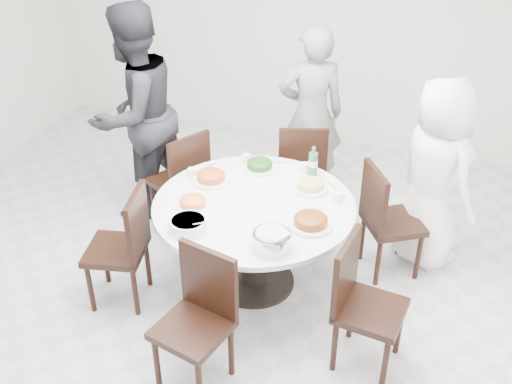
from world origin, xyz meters
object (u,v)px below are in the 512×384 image
(dining_table, at_px, (254,244))
(diner_middle, at_px, (311,115))
(chair_n, at_px, (301,167))
(soup_bowl, at_px, (188,225))
(chair_nw, at_px, (178,179))
(beverage_bottle, at_px, (313,161))
(chair_se, at_px, (371,308))
(chair_ne, at_px, (393,220))
(diner_right, at_px, (435,175))
(diner_left, at_px, (135,114))
(rice_bowl, at_px, (272,241))
(chair_s, at_px, (192,326))
(chair_sw, at_px, (116,248))

(dining_table, height_order, diner_middle, diner_middle)
(chair_n, xyz_separation_m, soup_bowl, (-0.42, -1.57, 0.32))
(chair_nw, xyz_separation_m, beverage_bottle, (1.21, -0.04, 0.40))
(chair_nw, distance_m, soup_bowl, 1.23)
(chair_se, bearing_deg, diner_middle, 32.47)
(chair_ne, height_order, diner_right, diner_right)
(chair_se, height_order, diner_left, diner_left)
(chair_n, relative_size, soup_bowl, 3.65)
(chair_n, bearing_deg, diner_right, 146.28)
(chair_ne, height_order, chair_se, same)
(beverage_bottle, bearing_deg, dining_table, -119.99)
(rice_bowl, height_order, beverage_bottle, beverage_bottle)
(chair_nw, bearing_deg, diner_middle, 161.36)
(diner_middle, distance_m, beverage_bottle, 0.96)
(diner_middle, bearing_deg, rice_bowl, 72.86)
(diner_middle, xyz_separation_m, rice_bowl, (0.20, -1.95, -0.04))
(chair_s, distance_m, soup_bowl, 0.73)
(chair_n, xyz_separation_m, chair_sw, (-1.01, -1.59, 0.00))
(chair_se, relative_size, soup_bowl, 3.65)
(chair_ne, relative_size, beverage_bottle, 3.82)
(chair_s, bearing_deg, rice_bowl, 74.43)
(chair_ne, distance_m, beverage_bottle, 0.79)
(chair_s, height_order, diner_middle, diner_middle)
(chair_se, xyz_separation_m, diner_middle, (-0.89, 2.02, 0.37))
(beverage_bottle, bearing_deg, chair_se, -59.02)
(diner_left, bearing_deg, rice_bowl, 70.44)
(diner_right, height_order, diner_left, diner_left)
(rice_bowl, xyz_separation_m, beverage_bottle, (0.04, 1.02, 0.07))
(chair_ne, distance_m, chair_nw, 1.88)
(chair_ne, xyz_separation_m, chair_se, (-0.02, -1.06, 0.00))
(chair_nw, bearing_deg, chair_se, 87.72)
(chair_s, height_order, rice_bowl, chair_s)
(chair_se, distance_m, diner_left, 2.68)
(diner_left, bearing_deg, chair_s, 52.77)
(diner_middle, xyz_separation_m, beverage_bottle, (0.23, -0.93, 0.03))
(diner_middle, height_order, beverage_bottle, diner_middle)
(diner_left, height_order, beverage_bottle, diner_left)
(chair_nw, height_order, soup_bowl, chair_nw)
(chair_n, relative_size, diner_middle, 0.56)
(diner_right, relative_size, soup_bowl, 6.10)
(chair_se, distance_m, beverage_bottle, 1.34)
(dining_table, distance_m, chair_sw, 1.04)
(diner_right, distance_m, diner_left, 2.58)
(chair_s, height_order, chair_se, same)
(chair_nw, xyz_separation_m, chair_se, (1.86, -1.14, 0.00))
(chair_n, bearing_deg, rice_bowl, 79.99)
(chair_se, relative_size, diner_middle, 0.56)
(chair_n, distance_m, diner_left, 1.55)
(chair_sw, bearing_deg, dining_table, 106.25)
(rice_bowl, distance_m, soup_bowl, 0.61)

